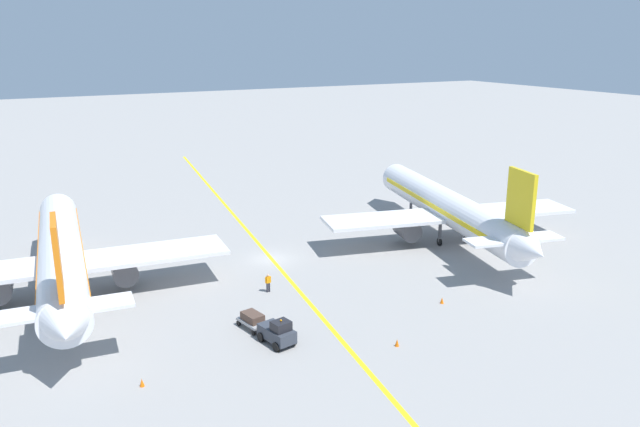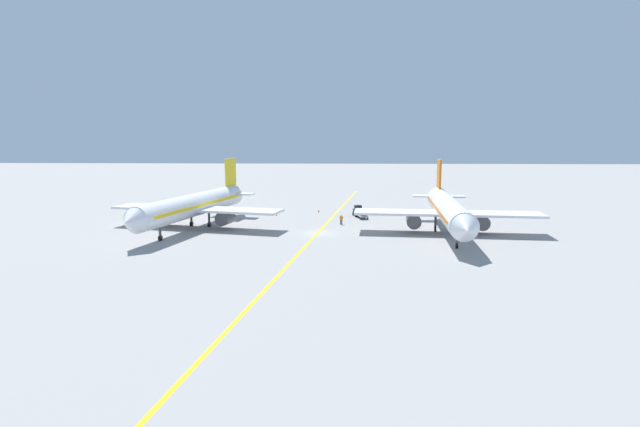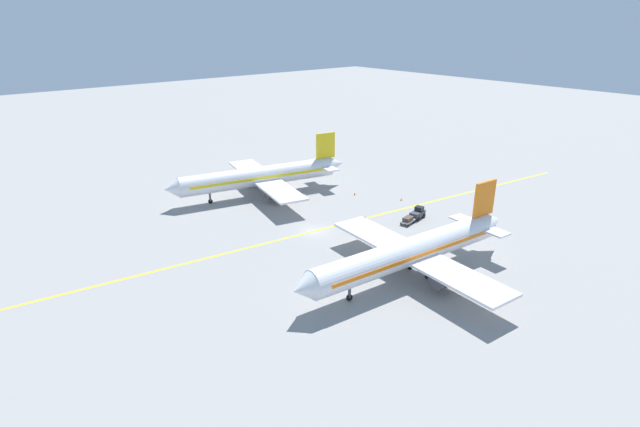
# 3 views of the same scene
# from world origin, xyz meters

# --- Properties ---
(ground_plane) EXTENTS (400.00, 400.00, 0.00)m
(ground_plane) POSITION_xyz_m (0.00, 0.00, 0.00)
(ground_plane) COLOR gray
(apron_yellow_centreline) EXTENTS (16.36, 118.99, 0.01)m
(apron_yellow_centreline) POSITION_xyz_m (0.00, 0.00, 0.00)
(apron_yellow_centreline) COLOR yellow
(apron_yellow_centreline) RESTS_ON ground
(airplane_at_gate) EXTENTS (28.35, 35.55, 10.60)m
(airplane_at_gate) POSITION_xyz_m (-19.61, -0.16, 3.71)
(airplane_at_gate) COLOR white
(airplane_at_gate) RESTS_ON ground
(airplane_adjacent_stand) EXTENTS (28.46, 35.24, 10.60)m
(airplane_adjacent_stand) POSITION_xyz_m (19.69, -3.37, 3.71)
(airplane_adjacent_stand) COLOR white
(airplane_adjacent_stand) RESTS_ON ground
(baggage_tug_dark) EXTENTS (2.24, 3.24, 2.11)m
(baggage_tug_dark) POSITION_xyz_m (-6.90, -16.90, 0.90)
(baggage_tug_dark) COLOR #333842
(baggage_tug_dark) RESTS_ON ground
(baggage_cart_trailing) EXTENTS (1.89, 2.83, 1.24)m
(baggage_cart_trailing) POSITION_xyz_m (-7.56, -13.67, 0.76)
(baggage_cart_trailing) COLOR gray
(baggage_cart_trailing) RESTS_ON ground
(ground_crew_worker) EXTENTS (0.58, 0.24, 1.68)m
(ground_crew_worker) POSITION_xyz_m (-3.67, -7.68, 0.91)
(ground_crew_worker) COLOR #23232D
(ground_crew_worker) RESTS_ON ground
(traffic_cone_near_nose) EXTENTS (0.32, 0.32, 0.55)m
(traffic_cone_near_nose) POSITION_xyz_m (-17.02, -18.12, 0.28)
(traffic_cone_near_nose) COLOR orange
(traffic_cone_near_nose) RESTS_ON ground
(traffic_cone_mid_apron) EXTENTS (0.32, 0.32, 0.55)m
(traffic_cone_mid_apron) POSITION_xyz_m (0.63, -21.32, 0.28)
(traffic_cone_mid_apron) COLOR orange
(traffic_cone_mid_apron) RESTS_ON ground
(traffic_cone_by_wingtip) EXTENTS (0.32, 0.32, 0.55)m
(traffic_cone_by_wingtip) POSITION_xyz_m (8.33, -16.83, 0.28)
(traffic_cone_by_wingtip) COLOR orange
(traffic_cone_by_wingtip) RESTS_ON ground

